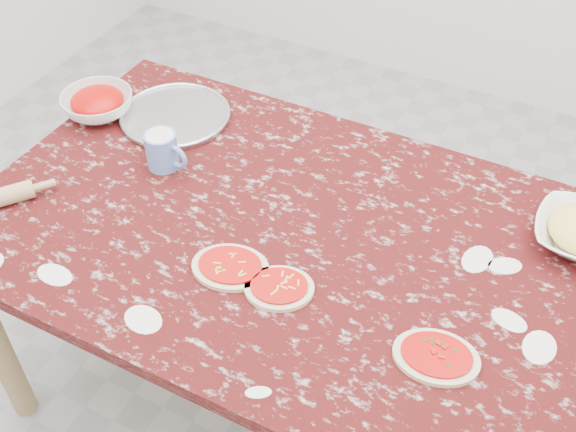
# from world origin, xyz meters

# --- Properties ---
(ground) EXTENTS (4.00, 4.00, 0.00)m
(ground) POSITION_xyz_m (0.00, 0.00, 0.00)
(ground) COLOR gray
(worktable) EXTENTS (1.60, 1.00, 0.75)m
(worktable) POSITION_xyz_m (0.00, 0.00, 0.67)
(worktable) COLOR #3A0B0C
(worktable) RESTS_ON ground
(pizza_tray) EXTENTS (0.37, 0.37, 0.01)m
(pizza_tray) POSITION_xyz_m (-0.52, 0.27, 0.76)
(pizza_tray) COLOR #B2B2B7
(pizza_tray) RESTS_ON worktable
(sauce_bowl) EXTENTS (0.21, 0.21, 0.07)m
(sauce_bowl) POSITION_xyz_m (-0.73, 0.18, 0.78)
(sauce_bowl) COLOR white
(sauce_bowl) RESTS_ON worktable
(flour_mug) EXTENTS (0.13, 0.09, 0.10)m
(flour_mug) POSITION_xyz_m (-0.42, 0.07, 0.80)
(flour_mug) COLOR #5E80C7
(flour_mug) RESTS_ON worktable
(pizza_left) EXTENTS (0.21, 0.18, 0.02)m
(pizza_left) POSITION_xyz_m (-0.06, -0.18, 0.76)
(pizza_left) COLOR beige
(pizza_left) RESTS_ON worktable
(pizza_mid) EXTENTS (0.20, 0.19, 0.02)m
(pizza_mid) POSITION_xyz_m (0.07, -0.18, 0.76)
(pizza_mid) COLOR beige
(pizza_mid) RESTS_ON worktable
(pizza_right) EXTENTS (0.21, 0.17, 0.02)m
(pizza_right) POSITION_xyz_m (0.45, -0.20, 0.76)
(pizza_right) COLOR beige
(pizza_right) RESTS_ON worktable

